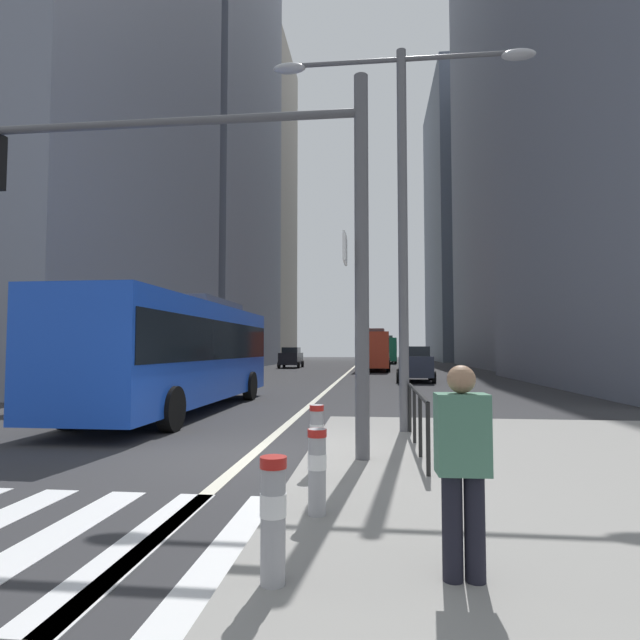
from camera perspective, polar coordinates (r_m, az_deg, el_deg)
The scene contains 22 objects.
ground_plane at distance 28.80m, azimuth 2.01°, elevation -6.85°, with size 160.00×160.00×0.00m, color #303033.
median_island at distance 8.56m, azimuth 30.43°, elevation -14.59°, with size 9.00×10.00×0.15m, color gray.
crosswalk_stripes at distance 5.90m, azimuth -28.04°, elevation -20.84°, with size 5.85×3.20×0.01m.
lane_centre_line at distance 38.76m, azimuth 3.10°, elevation -5.90°, with size 0.20×80.00×0.01m, color beige.
office_tower_left_near at distance 36.14m, azimuth -28.11°, elevation 26.61°, with size 13.85×19.24×39.17m, color slate.
office_tower_left_mid at distance 57.54m, azimuth -13.61°, elevation 20.76°, with size 13.30×22.89×50.25m, color slate.
office_tower_left_far at distance 78.88m, azimuth -7.51°, elevation 13.00°, with size 10.52×19.15×47.63m, color gray.
office_tower_right_mid at distance 58.04m, azimuth 22.06°, elevation 21.48°, with size 10.78×25.09×51.70m, color slate.
office_tower_right_far at distance 82.61m, azimuth 16.69°, elevation 10.22°, with size 12.36×22.95×41.66m, color slate.
city_bus_blue_oncoming at distance 15.45m, azimuth -15.30°, elevation -3.07°, with size 2.74×10.87×3.40m.
sedan_white_oncoming at distance 17.98m, azimuth -24.94°, elevation -5.58°, with size 2.12×4.34×1.94m.
city_bus_red_receding at distance 43.33m, azimuth 6.08°, elevation -3.18°, with size 2.93×10.73×3.40m.
city_bus_red_distant at distance 65.51m, azimuth 7.21°, elevation -3.18°, with size 2.82×11.52×3.40m.
car_oncoming_mid at distance 48.63m, azimuth -3.25°, elevation -4.19°, with size 2.11×4.47×1.94m.
car_receding_near at distance 28.80m, azimuth 10.58°, elevation -4.82°, with size 2.20×4.60×1.94m.
traffic_signal_gantry at distance 8.53m, azimuth -10.76°, elevation 12.53°, with size 6.59×0.65×6.00m.
street_lamp_post at distance 11.15m, azimuth 9.20°, elevation 14.88°, with size 5.50×0.32×8.00m.
bollard_front at distance 3.92m, azimuth -5.27°, elevation -20.70°, with size 0.20×0.20×0.90m.
bollard_left at distance 5.37m, azimuth -0.33°, elevation -16.11°, with size 0.20×0.20×0.86m.
bollard_right at distance 7.14m, azimuth -0.37°, elevation -12.69°, with size 0.20×0.20×0.90m.
pedestrian_railing at distance 8.79m, azimuth 10.80°, elevation -9.50°, with size 0.06×3.64×0.98m.
pedestrian_waiting at distance 4.00m, azimuth 15.65°, elevation -14.99°, with size 0.39×0.25×1.55m.
Camera 1 is at (2.11, -8.66, 1.83)m, focal length 28.60 mm.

